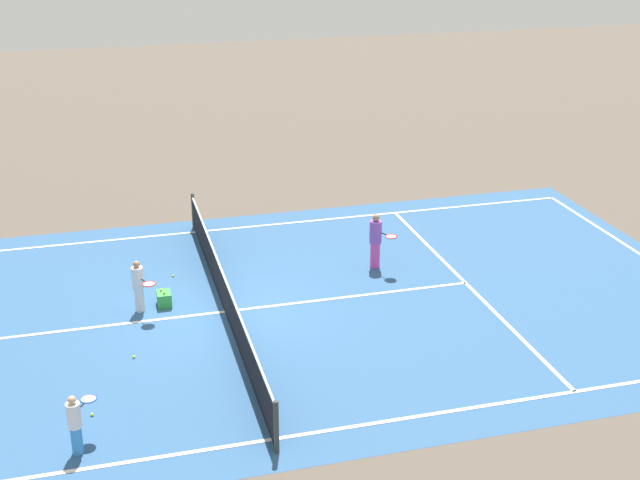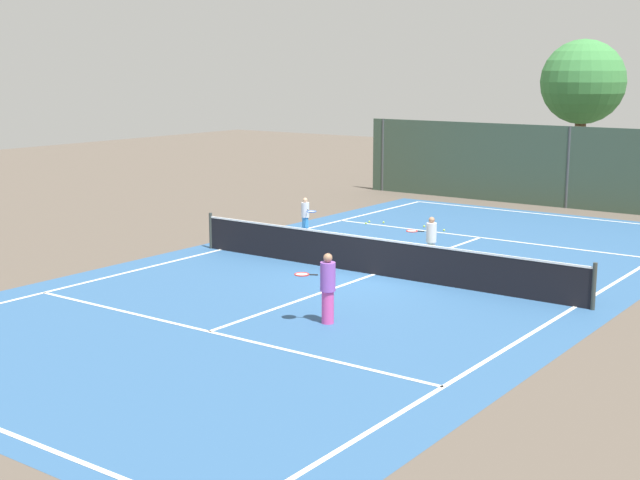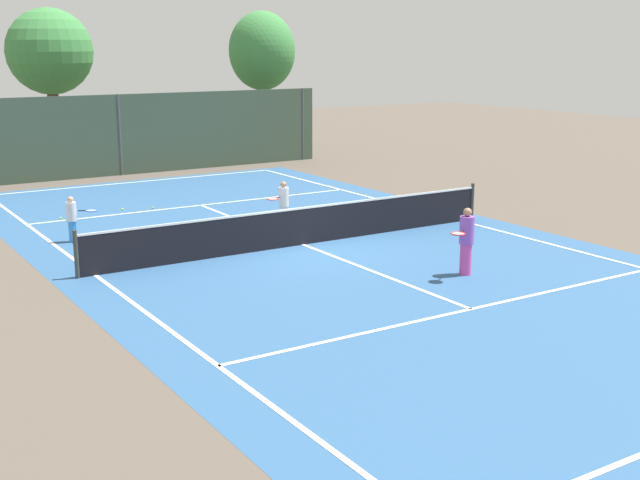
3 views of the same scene
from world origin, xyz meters
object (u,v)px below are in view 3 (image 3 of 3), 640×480
tennis_ball_0 (123,209)px  tennis_ball_7 (75,215)px  player_1 (466,240)px  tennis_ball_4 (153,208)px  tennis_ball_5 (205,235)px  player_2 (73,218)px  tennis_ball_2 (120,237)px  player_0 (283,204)px  ball_crate (300,225)px  tennis_ball_6 (60,218)px  tennis_ball_1 (67,220)px  tennis_ball_3 (356,226)px

tennis_ball_0 → tennis_ball_7: size_ratio=1.00×
player_1 → tennis_ball_4: bearing=105.6°
tennis_ball_5 → player_2: bearing=159.5°
player_1 → tennis_ball_2: bearing=125.1°
player_0 → tennis_ball_4: 5.21m
tennis_ball_7 → tennis_ball_5: bearing=-63.4°
tennis_ball_5 → tennis_ball_7: bearing=116.6°
tennis_ball_5 → tennis_ball_2: bearing=155.6°
ball_crate → tennis_ball_7: ball_crate is taller
player_0 → player_2: size_ratio=1.10×
tennis_ball_6 → tennis_ball_7: size_ratio=1.00×
player_1 → ball_crate: player_1 is taller
tennis_ball_2 → tennis_ball_4: (2.30, 3.46, 0.00)m
player_1 → tennis_ball_1: player_1 is taller
player_2 → tennis_ball_6: player_2 is taller
tennis_ball_2 → tennis_ball_6: 3.45m
player_1 → tennis_ball_1: 12.31m
tennis_ball_1 → tennis_ball_7: same height
tennis_ball_4 → tennis_ball_7: same height
ball_crate → tennis_ball_2: bearing=157.7°
tennis_ball_3 → tennis_ball_7: same height
player_2 → tennis_ball_6: 3.22m
ball_crate → tennis_ball_2: size_ratio=7.12×
player_1 → player_2: player_1 is taller
tennis_ball_0 → tennis_ball_5: (0.70, -4.67, 0.00)m
tennis_ball_2 → tennis_ball_7: same height
player_0 → tennis_ball_6: 6.89m
player_0 → tennis_ball_0: (-2.99, 4.99, -0.67)m
tennis_ball_4 → tennis_ball_7: (-2.47, 0.11, 0.00)m
player_2 → tennis_ball_2: bearing=-12.6°
player_1 → tennis_ball_0: (-4.04, 11.42, -0.76)m
tennis_ball_6 → player_0: bearing=-42.8°
tennis_ball_4 → tennis_ball_5: (-0.21, -4.41, 0.00)m
tennis_ball_6 → ball_crate: bearing=-45.2°
player_2 → tennis_ball_1: 2.89m
player_2 → tennis_ball_3: bearing=-18.8°
player_2 → tennis_ball_2: size_ratio=18.49×
player_0 → ball_crate: player_0 is taller
player_0 → tennis_ball_2: (-4.38, 1.27, -0.67)m
ball_crate → tennis_ball_3: (1.66, -0.39, -0.15)m
tennis_ball_2 → tennis_ball_7: bearing=92.8°
tennis_ball_7 → player_2: bearing=-106.3°
tennis_ball_3 → tennis_ball_6: size_ratio=1.00×
ball_crate → tennis_ball_3: 1.71m
tennis_ball_3 → tennis_ball_4: size_ratio=1.00×
tennis_ball_0 → tennis_ball_2: size_ratio=1.00×
player_0 → tennis_ball_7: 6.68m
tennis_ball_7 → tennis_ball_4: bearing=-2.5°
ball_crate → tennis_ball_4: ball_crate is taller
tennis_ball_7 → tennis_ball_2: bearing=-87.2°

